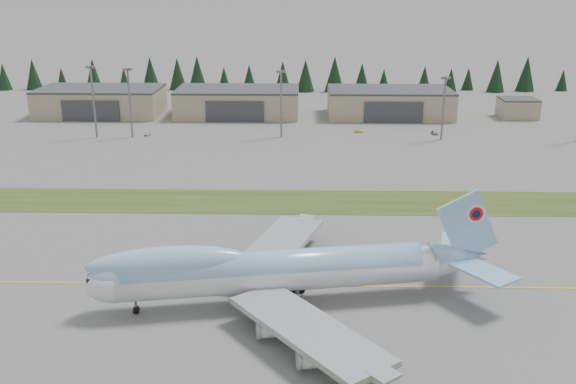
{
  "coord_description": "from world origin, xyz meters",
  "views": [
    {
      "loc": [
        11.01,
        -102.5,
        51.43
      ],
      "look_at": [
        7.84,
        28.5,
        8.0
      ],
      "focal_mm": 40.0,
      "sensor_mm": 36.0,
      "label": 1
    }
  ],
  "objects_px": {
    "hangar_right": "(389,102)",
    "service_vehicle_c": "(435,134)",
    "service_vehicle_a": "(147,135)",
    "boeing_747_freighter": "(276,270)",
    "hangar_left": "(101,101)",
    "hangar_center": "(238,102)",
    "service_vehicle_b": "(359,132)"
  },
  "relations": [
    {
      "from": "boeing_747_freighter",
      "to": "service_vehicle_c",
      "type": "height_order",
      "value": "boeing_747_freighter"
    },
    {
      "from": "boeing_747_freighter",
      "to": "hangar_center",
      "type": "relative_size",
      "value": 1.46
    },
    {
      "from": "service_vehicle_a",
      "to": "service_vehicle_b",
      "type": "height_order",
      "value": "service_vehicle_a"
    },
    {
      "from": "hangar_right",
      "to": "boeing_747_freighter",
      "type": "bearing_deg",
      "value": -103.77
    },
    {
      "from": "hangar_center",
      "to": "service_vehicle_b",
      "type": "bearing_deg",
      "value": -32.75
    },
    {
      "from": "service_vehicle_c",
      "to": "boeing_747_freighter",
      "type": "bearing_deg",
      "value": -113.32
    },
    {
      "from": "hangar_right",
      "to": "hangar_left",
      "type": "bearing_deg",
      "value": 180.0
    },
    {
      "from": "service_vehicle_a",
      "to": "service_vehicle_c",
      "type": "relative_size",
      "value": 0.79
    },
    {
      "from": "hangar_left",
      "to": "hangar_right",
      "type": "bearing_deg",
      "value": 0.0
    },
    {
      "from": "hangar_left",
      "to": "hangar_center",
      "type": "bearing_deg",
      "value": 0.0
    },
    {
      "from": "hangar_center",
      "to": "hangar_right",
      "type": "relative_size",
      "value": 1.0
    },
    {
      "from": "hangar_center",
      "to": "service_vehicle_a",
      "type": "distance_m",
      "value": 45.8
    },
    {
      "from": "service_vehicle_a",
      "to": "service_vehicle_b",
      "type": "distance_m",
      "value": 74.3
    },
    {
      "from": "hangar_left",
      "to": "service_vehicle_c",
      "type": "height_order",
      "value": "hangar_left"
    },
    {
      "from": "hangar_right",
      "to": "service_vehicle_c",
      "type": "relative_size",
      "value": 10.95
    },
    {
      "from": "service_vehicle_a",
      "to": "service_vehicle_c",
      "type": "height_order",
      "value": "service_vehicle_c"
    },
    {
      "from": "boeing_747_freighter",
      "to": "service_vehicle_b",
      "type": "height_order",
      "value": "boeing_747_freighter"
    },
    {
      "from": "service_vehicle_a",
      "to": "service_vehicle_c",
      "type": "bearing_deg",
      "value": 9.56
    },
    {
      "from": "service_vehicle_a",
      "to": "hangar_right",
      "type": "bearing_deg",
      "value": 29.11
    },
    {
      "from": "service_vehicle_b",
      "to": "service_vehicle_c",
      "type": "distance_m",
      "value": 26.48
    },
    {
      "from": "boeing_747_freighter",
      "to": "hangar_left",
      "type": "distance_m",
      "value": 174.17
    },
    {
      "from": "service_vehicle_a",
      "to": "boeing_747_freighter",
      "type": "bearing_deg",
      "value": -60.41
    },
    {
      "from": "boeing_747_freighter",
      "to": "hangar_right",
      "type": "distance_m",
      "value": 161.02
    },
    {
      "from": "hangar_center",
      "to": "service_vehicle_c",
      "type": "distance_m",
      "value": 78.88
    },
    {
      "from": "hangar_right",
      "to": "service_vehicle_b",
      "type": "bearing_deg",
      "value": -115.8
    },
    {
      "from": "service_vehicle_c",
      "to": "service_vehicle_b",
      "type": "bearing_deg",
      "value": 174.52
    },
    {
      "from": "boeing_747_freighter",
      "to": "hangar_right",
      "type": "xyz_separation_m",
      "value": [
        38.34,
        156.39,
        -0.68
      ]
    },
    {
      "from": "hangar_right",
      "to": "service_vehicle_b",
      "type": "distance_m",
      "value": 33.14
    },
    {
      "from": "hangar_right",
      "to": "service_vehicle_a",
      "type": "height_order",
      "value": "hangar_right"
    },
    {
      "from": "hangar_center",
      "to": "service_vehicle_c",
      "type": "relative_size",
      "value": 10.95
    },
    {
      "from": "hangar_left",
      "to": "service_vehicle_b",
      "type": "xyz_separation_m",
      "value": [
        100.77,
        -29.44,
        -5.39
      ]
    },
    {
      "from": "service_vehicle_c",
      "to": "hangar_left",
      "type": "bearing_deg",
      "value": 164.83
    }
  ]
}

